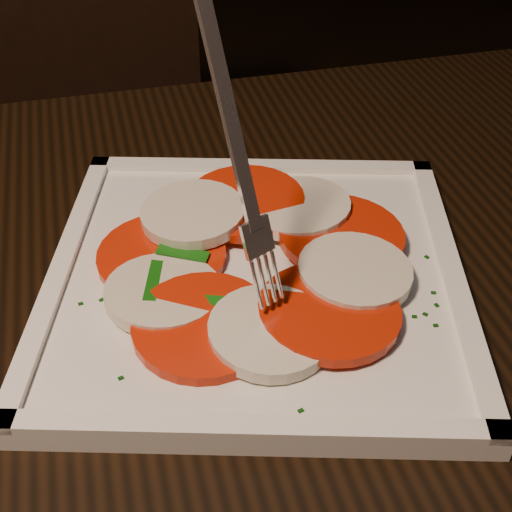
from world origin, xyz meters
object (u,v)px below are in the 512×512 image
object	(u,v)px
plate	(256,279)
fork	(231,158)
table	(216,413)
chair	(79,129)

from	to	relation	value
plate	fork	size ratio (longest dim) A/B	1.64
table	chair	size ratio (longest dim) A/B	1.30
table	chair	xyz separation A→B (m)	(-0.10, 0.73, -0.12)
plate	fork	distance (m)	0.13
plate	fork	world-z (taller)	fork
plate	table	bearing A→B (deg)	-140.81
chair	fork	distance (m)	0.81
table	chair	bearing A→B (deg)	97.55
table	plate	size ratio (longest dim) A/B	3.92
table	chair	world-z (taller)	chair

